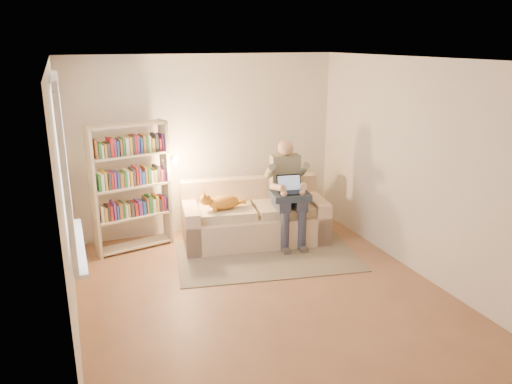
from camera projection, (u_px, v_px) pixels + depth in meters
name	position (u px, v px, depth m)	size (l,w,h in m)	color
floor	(262.00, 293.00, 5.72)	(4.50, 4.50, 0.00)	brown
ceiling	(263.00, 59.00, 4.96)	(4.00, 4.50, 0.02)	white
wall_left	(64.00, 206.00, 4.65)	(0.02, 4.50, 2.60)	silver
wall_right	(416.00, 168.00, 6.03)	(0.02, 4.50, 2.60)	silver
wall_back	(206.00, 145.00, 7.35)	(4.00, 0.02, 2.60)	silver
wall_front	(388.00, 272.00, 3.34)	(4.00, 0.02, 2.60)	silver
window	(69.00, 192.00, 4.83)	(0.12, 1.52, 1.69)	white
sofa	(254.00, 219.00, 7.17)	(2.13, 1.21, 0.86)	beige
person	(287.00, 187.00, 6.97)	(0.49, 0.69, 1.46)	gray
cat	(221.00, 202.00, 6.85)	(0.68, 0.30, 0.24)	#FFA631
blanket	(290.00, 195.00, 6.86)	(0.51, 0.42, 0.09)	#263142
laptop	(290.00, 188.00, 6.84)	(0.38, 0.33, 0.30)	black
bookshelf	(131.00, 181.00, 6.68)	(1.20, 0.48, 1.76)	beige
rug	(267.00, 256.00, 6.68)	(2.38, 1.41, 0.01)	#7E725C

